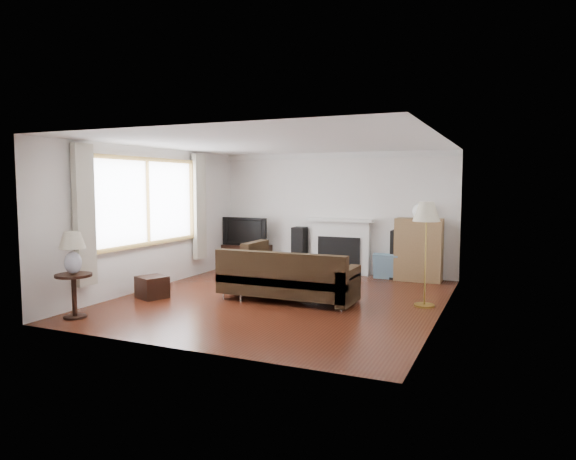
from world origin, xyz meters
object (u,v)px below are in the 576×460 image
at_px(tv_stand, 247,257).
at_px(coffee_table, 309,276).
at_px(bookshelf, 419,250).
at_px(side_table, 74,296).
at_px(floor_lamp, 425,255).
at_px(sectional_sofa, 288,277).

relative_size(tv_stand, coffee_table, 1.00).
xyz_separation_m(bookshelf, side_table, (-3.92, -4.71, -0.29)).
height_order(coffee_table, side_table, side_table).
height_order(bookshelf, coffee_table, bookshelf).
xyz_separation_m(tv_stand, bookshelf, (3.72, 0.03, 0.34)).
height_order(floor_lamp, side_table, floor_lamp).
distance_m(tv_stand, coffee_table, 2.46).
xyz_separation_m(tv_stand, coffee_table, (2.02, -1.40, -0.06)).
xyz_separation_m(sectional_sofa, coffee_table, (-0.08, 1.13, -0.18)).
xyz_separation_m(coffee_table, floor_lamp, (2.14, -0.65, 0.59)).
bearing_deg(coffee_table, tv_stand, 130.81).
bearing_deg(sectional_sofa, side_table, -136.82).
xyz_separation_m(bookshelf, sectional_sofa, (-1.62, -2.56, -0.22)).
height_order(bookshelf, side_table, bookshelf).
distance_m(floor_lamp, side_table, 5.12).
relative_size(bookshelf, sectional_sofa, 0.51).
height_order(tv_stand, coffee_table, tv_stand).
distance_m(tv_stand, side_table, 4.69).
bearing_deg(floor_lamp, sectional_sofa, -166.76).
bearing_deg(tv_stand, bookshelf, 0.40).
height_order(tv_stand, bookshelf, bookshelf).
height_order(tv_stand, sectional_sofa, sectional_sofa).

